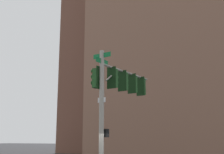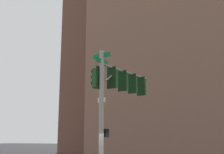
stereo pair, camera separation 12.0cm
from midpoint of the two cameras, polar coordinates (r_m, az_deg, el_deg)
The scene contains 3 objects.
signal_pole_assembly at distance 15.69m, azimuth 1.22°, elevation -2.77°, with size 5.21×1.59×6.64m.
building_brick_nearside at distance 49.06m, azimuth 13.18°, elevation 10.21°, with size 24.69×20.44×40.91m, color #845B47.
building_brick_midblock at distance 57.00m, azimuth 3.93°, elevation 7.96°, with size 21.97×17.17×43.17m, color brown.
Camera 2 is at (-12.86, -6.28, 2.27)m, focal length 46.93 mm.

